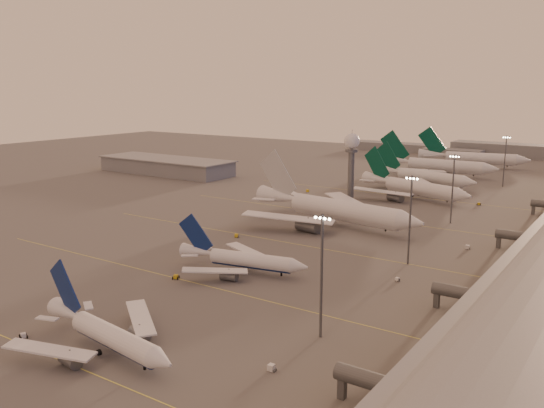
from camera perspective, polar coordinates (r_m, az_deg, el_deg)
The scene contains 24 objects.
ground at distance 151.84m, azimuth -14.82°, elevation -7.47°, with size 700.00×700.00×0.00m, color #5F5C5C.
taxiway_markings at distance 176.01m, azimuth 5.78°, elevation -4.46°, with size 180.00×185.25×0.02m.
hangar at distance 330.19m, azimuth -10.45°, elevation 3.76°, with size 82.00×27.00×8.50m.
radar_tower at distance 239.11m, azimuth 7.89°, elevation 4.90°, with size 6.40×6.40×31.10m.
mast_a at distance 112.16m, azimuth 4.93°, elevation -6.58°, with size 3.60×0.56×25.00m.
mast_b at distance 161.82m, azimuth 13.52°, elevation -1.15°, with size 3.60×0.56×25.00m.
mast_c at distance 214.70m, azimuth 17.47°, elevation 1.75°, with size 3.60×0.56×25.00m.
mast_d at distance 301.72m, azimuth 22.07°, elevation 4.17°, with size 3.60×0.56×25.00m.
distant_horizon at distance 434.20m, azimuth 19.65°, elevation 5.08°, with size 165.00×37.50×9.00m.
narrowbody_near at distance 113.49m, azimuth -16.03°, elevation -12.59°, with size 38.19×30.31×14.96m.
narrowbody_mid at distance 153.25m, azimuth -2.96°, elevation -5.72°, with size 37.42×29.61×14.74m.
widebody_white at distance 204.60m, azimuth 6.20°, elevation -0.93°, with size 70.73×56.28×24.99m.
greentail_a at distance 258.88m, azimuth 13.90°, elevation 1.33°, with size 56.29×44.72×21.21m.
greentail_b at distance 291.77m, azimuth 14.81°, elevation 2.41°, with size 56.07×44.76×20.71m.
greentail_c at distance 329.03m, azimuth 16.08°, elevation 3.46°, with size 66.04×53.32×23.98m.
greentail_d at distance 368.93m, azimuth 19.30°, elevation 4.10°, with size 65.32×52.38×23.83m.
gsv_tug_near at distance 125.91m, azimuth -23.41°, elevation -11.90°, with size 3.13×3.81×0.94m.
gsv_catering_a at distance 103.19m, azimuth 0.05°, elevation -15.11°, with size 5.71×2.88×4.60m.
gsv_tug_mid at distance 150.76m, azimuth -9.51°, elevation -7.15°, with size 3.54×4.19×1.03m.
gsv_truck_b at distance 150.24m, azimuth 12.45°, elevation -7.16°, with size 4.93×2.25×1.92m.
gsv_truck_c at distance 188.23m, azimuth -3.40°, elevation -2.97°, with size 6.26×4.65×2.40m.
gsv_catering_b at distance 184.44m, azimuth 18.91°, elevation -3.56°, with size 5.71×2.92×4.58m.
gsv_truck_d at distance 268.52m, azimuth 3.60°, elevation 1.47°, with size 2.73×6.17×2.41m.
gsv_tug_hangar at distance 253.35m, azimuth 19.81°, elevation 0.00°, with size 3.77×2.67×0.98m.
Camera 1 is at (109.36, -93.32, 48.85)m, focal length 38.00 mm.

